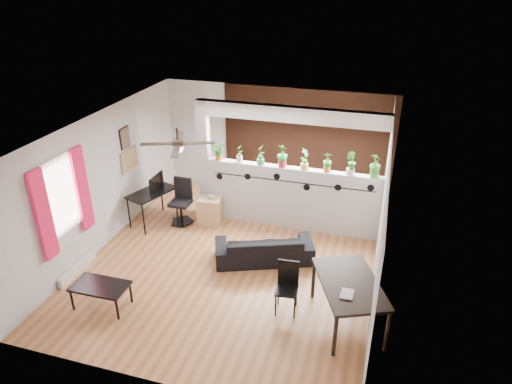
{
  "coord_description": "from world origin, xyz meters",
  "views": [
    {
      "loc": [
        2.45,
        -6.77,
        4.97
      ],
      "look_at": [
        0.29,
        0.6,
        1.16
      ],
      "focal_mm": 32.0,
      "sensor_mm": 36.0,
      "label": 1
    }
  ],
  "objects_px": {
    "ceiling_fan": "(178,145)",
    "sofa": "(264,248)",
    "potted_plant_2": "(261,154)",
    "potted_plant_5": "(328,162)",
    "cup": "(212,196)",
    "potted_plant_1": "(239,153)",
    "folding_chair": "(287,282)",
    "potted_plant_3": "(282,155)",
    "dining_table": "(349,286)",
    "cube_shelf": "(210,210)",
    "potted_plant_7": "(375,165)",
    "coffee_table": "(100,287)",
    "potted_plant_0": "(219,149)",
    "computer_desk": "(152,195)",
    "office_chair": "(182,204)",
    "potted_plant_6": "(351,163)",
    "potted_plant_4": "(305,158)"
  },
  "relations": [
    {
      "from": "potted_plant_3",
      "to": "computer_desk",
      "type": "bearing_deg",
      "value": -165.9
    },
    {
      "from": "potted_plant_0",
      "to": "cup",
      "type": "xyz_separation_m",
      "value": [
        -0.07,
        -0.34,
        -0.94
      ]
    },
    {
      "from": "potted_plant_1",
      "to": "folding_chair",
      "type": "height_order",
      "value": "potted_plant_1"
    },
    {
      "from": "potted_plant_0",
      "to": "coffee_table",
      "type": "relative_size",
      "value": 0.47
    },
    {
      "from": "cube_shelf",
      "to": "office_chair",
      "type": "relative_size",
      "value": 0.6
    },
    {
      "from": "computer_desk",
      "to": "office_chair",
      "type": "relative_size",
      "value": 1.16
    },
    {
      "from": "potted_plant_0",
      "to": "potted_plant_1",
      "type": "bearing_deg",
      "value": -0.0
    },
    {
      "from": "potted_plant_2",
      "to": "potted_plant_5",
      "type": "distance_m",
      "value": 1.35
    },
    {
      "from": "potted_plant_1",
      "to": "potted_plant_2",
      "type": "height_order",
      "value": "potted_plant_2"
    },
    {
      "from": "potted_plant_7",
      "to": "cup",
      "type": "xyz_separation_m",
      "value": [
        -3.23,
        -0.34,
        -0.96
      ]
    },
    {
      "from": "computer_desk",
      "to": "folding_chair",
      "type": "relative_size",
      "value": 1.3
    },
    {
      "from": "ceiling_fan",
      "to": "sofa",
      "type": "relative_size",
      "value": 0.69
    },
    {
      "from": "potted_plant_1",
      "to": "potted_plant_2",
      "type": "xyz_separation_m",
      "value": [
        0.45,
        0.0,
        0.02
      ]
    },
    {
      "from": "cube_shelf",
      "to": "potted_plant_6",
      "type": "bearing_deg",
      "value": -0.73
    },
    {
      "from": "potted_plant_6",
      "to": "dining_table",
      "type": "height_order",
      "value": "potted_plant_6"
    },
    {
      "from": "cube_shelf",
      "to": "computer_desk",
      "type": "bearing_deg",
      "value": -172.11
    },
    {
      "from": "cube_shelf",
      "to": "cup",
      "type": "xyz_separation_m",
      "value": [
        0.05,
        0.0,
        0.34
      ]
    },
    {
      "from": "potted_plant_3",
      "to": "computer_desk",
      "type": "relative_size",
      "value": 0.41
    },
    {
      "from": "potted_plant_1",
      "to": "potted_plant_4",
      "type": "xyz_separation_m",
      "value": [
        1.35,
        0.0,
        0.03
      ]
    },
    {
      "from": "potted_plant_2",
      "to": "folding_chair",
      "type": "relative_size",
      "value": 0.48
    },
    {
      "from": "potted_plant_2",
      "to": "cup",
      "type": "distance_m",
      "value": 1.39
    },
    {
      "from": "potted_plant_1",
      "to": "cup",
      "type": "height_order",
      "value": "potted_plant_1"
    },
    {
      "from": "potted_plant_0",
      "to": "computer_desk",
      "type": "height_order",
      "value": "potted_plant_0"
    },
    {
      "from": "cup",
      "to": "computer_desk",
      "type": "height_order",
      "value": "computer_desk"
    },
    {
      "from": "sofa",
      "to": "cup",
      "type": "height_order",
      "value": "cup"
    },
    {
      "from": "ceiling_fan",
      "to": "potted_plant_0",
      "type": "height_order",
      "value": "ceiling_fan"
    },
    {
      "from": "folding_chair",
      "to": "potted_plant_7",
      "type": "bearing_deg",
      "value": 67.04
    },
    {
      "from": "potted_plant_1",
      "to": "dining_table",
      "type": "bearing_deg",
      "value": -45.42
    },
    {
      "from": "potted_plant_4",
      "to": "potted_plant_5",
      "type": "relative_size",
      "value": 1.08
    },
    {
      "from": "potted_plant_6",
      "to": "dining_table",
      "type": "relative_size",
      "value": 0.28
    },
    {
      "from": "office_chair",
      "to": "potted_plant_2",
      "type": "bearing_deg",
      "value": 16.79
    },
    {
      "from": "potted_plant_5",
      "to": "folding_chair",
      "type": "relative_size",
      "value": 0.46
    },
    {
      "from": "cube_shelf",
      "to": "computer_desk",
      "type": "relative_size",
      "value": 0.52
    },
    {
      "from": "potted_plant_1",
      "to": "office_chair",
      "type": "height_order",
      "value": "potted_plant_1"
    },
    {
      "from": "potted_plant_3",
      "to": "dining_table",
      "type": "xyz_separation_m",
      "value": [
        1.68,
        -2.62,
        -0.92
      ]
    },
    {
      "from": "dining_table",
      "to": "cup",
      "type": "bearing_deg",
      "value": 143.71
    },
    {
      "from": "potted_plant_5",
      "to": "cube_shelf",
      "type": "bearing_deg",
      "value": -171.86
    },
    {
      "from": "dining_table",
      "to": "coffee_table",
      "type": "relative_size",
      "value": 1.78
    },
    {
      "from": "potted_plant_3",
      "to": "cup",
      "type": "distance_m",
      "value": 1.75
    },
    {
      "from": "folding_chair",
      "to": "potted_plant_5",
      "type": "bearing_deg",
      "value": 85.91
    },
    {
      "from": "coffee_table",
      "to": "potted_plant_0",
      "type": "bearing_deg",
      "value": 76.47
    },
    {
      "from": "cup",
      "to": "coffee_table",
      "type": "bearing_deg",
      "value": -103.74
    },
    {
      "from": "potted_plant_7",
      "to": "coffee_table",
      "type": "bearing_deg",
      "value": -139.72
    },
    {
      "from": "potted_plant_1",
      "to": "cube_shelf",
      "type": "bearing_deg",
      "value": -149.24
    },
    {
      "from": "potted_plant_0",
      "to": "potted_plant_3",
      "type": "bearing_deg",
      "value": -0.0
    },
    {
      "from": "cup",
      "to": "potted_plant_4",
      "type": "bearing_deg",
      "value": 10.28
    },
    {
      "from": "potted_plant_1",
      "to": "potted_plant_2",
      "type": "distance_m",
      "value": 0.45
    },
    {
      "from": "cup",
      "to": "cube_shelf",
      "type": "bearing_deg",
      "value": 180.0
    },
    {
      "from": "potted_plant_5",
      "to": "folding_chair",
      "type": "height_order",
      "value": "potted_plant_5"
    },
    {
      "from": "sofa",
      "to": "cube_shelf",
      "type": "relative_size",
      "value": 2.95
    }
  ]
}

